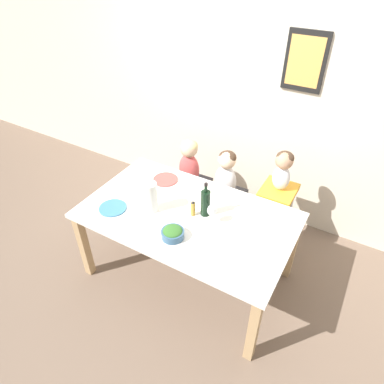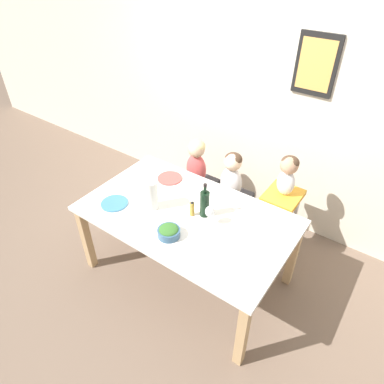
{
  "view_description": "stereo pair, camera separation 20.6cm",
  "coord_description": "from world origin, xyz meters",
  "px_view_note": "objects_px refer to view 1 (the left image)",
  "views": [
    {
      "loc": [
        1.12,
        -1.85,
        2.64
      ],
      "look_at": [
        0.0,
        0.08,
        0.93
      ],
      "focal_mm": 32.0,
      "sensor_mm": 36.0,
      "label": 1
    },
    {
      "loc": [
        1.29,
        -1.73,
        2.64
      ],
      "look_at": [
        0.0,
        0.08,
        0.93
      ],
      "focal_mm": 32.0,
      "sensor_mm": 36.0,
      "label": 2
    }
  ],
  "objects_px": {
    "wine_bottle": "(205,202)",
    "wine_glass_near": "(212,211)",
    "paper_towel_roll": "(150,197)",
    "dinner_plate_back_left": "(165,179)",
    "dinner_plate_front_left": "(113,208)",
    "chair_far_center": "(224,200)",
    "chair_right_highchair": "(276,203)",
    "person_child_center": "(226,172)",
    "chair_far_left": "(189,188)",
    "person_baby_right": "(283,167)",
    "salad_bowl_large": "(173,233)",
    "person_child_left": "(189,161)"
  },
  "relations": [
    {
      "from": "dinner_plate_front_left",
      "to": "wine_bottle",
      "type": "bearing_deg",
      "value": 24.93
    },
    {
      "from": "chair_far_left",
      "to": "chair_right_highchair",
      "type": "height_order",
      "value": "chair_right_highchair"
    },
    {
      "from": "person_child_center",
      "to": "person_baby_right",
      "type": "bearing_deg",
      "value": 0.06
    },
    {
      "from": "person_child_left",
      "to": "wine_bottle",
      "type": "relative_size",
      "value": 1.63
    },
    {
      "from": "chair_far_left",
      "to": "wine_glass_near",
      "type": "distance_m",
      "value": 1.12
    },
    {
      "from": "wine_bottle",
      "to": "salad_bowl_large",
      "type": "bearing_deg",
      "value": -103.56
    },
    {
      "from": "chair_right_highchair",
      "to": "person_child_center",
      "type": "xyz_separation_m",
      "value": [
        -0.55,
        0.0,
        0.17
      ]
    },
    {
      "from": "salad_bowl_large",
      "to": "chair_right_highchair",
      "type": "bearing_deg",
      "value": 64.62
    },
    {
      "from": "chair_right_highchair",
      "to": "person_child_center",
      "type": "distance_m",
      "value": 0.57
    },
    {
      "from": "person_child_left",
      "to": "person_baby_right",
      "type": "bearing_deg",
      "value": 0.03
    },
    {
      "from": "chair_far_center",
      "to": "chair_right_highchair",
      "type": "bearing_deg",
      "value": 0.0
    },
    {
      "from": "chair_far_center",
      "to": "paper_towel_roll",
      "type": "distance_m",
      "value": 1.05
    },
    {
      "from": "person_child_left",
      "to": "paper_towel_roll",
      "type": "distance_m",
      "value": 0.89
    },
    {
      "from": "person_child_left",
      "to": "dinner_plate_front_left",
      "type": "bearing_deg",
      "value": -98.56
    },
    {
      "from": "wine_glass_near",
      "to": "dinner_plate_front_left",
      "type": "xyz_separation_m",
      "value": [
        -0.81,
        -0.27,
        -0.12
      ]
    },
    {
      "from": "chair_right_highchair",
      "to": "person_baby_right",
      "type": "distance_m",
      "value": 0.41
    },
    {
      "from": "wine_glass_near",
      "to": "wine_bottle",
      "type": "bearing_deg",
      "value": 144.84
    },
    {
      "from": "dinner_plate_front_left",
      "to": "person_child_left",
      "type": "bearing_deg",
      "value": 81.44
    },
    {
      "from": "wine_bottle",
      "to": "wine_glass_near",
      "type": "height_order",
      "value": "wine_bottle"
    },
    {
      "from": "chair_far_center",
      "to": "paper_towel_roll",
      "type": "relative_size",
      "value": 1.63
    },
    {
      "from": "person_child_left",
      "to": "person_child_center",
      "type": "relative_size",
      "value": 1.0
    },
    {
      "from": "chair_right_highchair",
      "to": "dinner_plate_front_left",
      "type": "relative_size",
      "value": 3.09
    },
    {
      "from": "person_child_center",
      "to": "wine_glass_near",
      "type": "bearing_deg",
      "value": -73.13
    },
    {
      "from": "chair_far_center",
      "to": "dinner_plate_back_left",
      "type": "bearing_deg",
      "value": -133.7
    },
    {
      "from": "chair_far_left",
      "to": "dinner_plate_back_left",
      "type": "height_order",
      "value": "dinner_plate_back_left"
    },
    {
      "from": "paper_towel_roll",
      "to": "wine_glass_near",
      "type": "distance_m",
      "value": 0.53
    },
    {
      "from": "paper_towel_roll",
      "to": "dinner_plate_back_left",
      "type": "distance_m",
      "value": 0.46
    },
    {
      "from": "chair_far_left",
      "to": "person_child_center",
      "type": "distance_m",
      "value": 0.56
    },
    {
      "from": "person_child_left",
      "to": "paper_towel_roll",
      "type": "xyz_separation_m",
      "value": [
        0.14,
        -0.87,
        0.16
      ]
    },
    {
      "from": "salad_bowl_large",
      "to": "chair_far_left",
      "type": "bearing_deg",
      "value": 114.3
    },
    {
      "from": "chair_far_center",
      "to": "wine_glass_near",
      "type": "relative_size",
      "value": 2.48
    },
    {
      "from": "chair_far_left",
      "to": "wine_bottle",
      "type": "distance_m",
      "value": 1.02
    },
    {
      "from": "chair_far_left",
      "to": "dinner_plate_front_left",
      "type": "relative_size",
      "value": 1.88
    },
    {
      "from": "dinner_plate_back_left",
      "to": "chair_far_center",
      "type": "bearing_deg",
      "value": 46.3
    },
    {
      "from": "wine_glass_near",
      "to": "dinner_plate_front_left",
      "type": "distance_m",
      "value": 0.86
    },
    {
      "from": "chair_right_highchair",
      "to": "dinner_plate_front_left",
      "type": "height_order",
      "value": "dinner_plate_front_left"
    },
    {
      "from": "chair_far_center",
      "to": "paper_towel_roll",
      "type": "bearing_deg",
      "value": -108.39
    },
    {
      "from": "chair_right_highchair",
      "to": "dinner_plate_back_left",
      "type": "height_order",
      "value": "dinner_plate_back_left"
    },
    {
      "from": "wine_glass_near",
      "to": "paper_towel_roll",
      "type": "bearing_deg",
      "value": -168.0
    },
    {
      "from": "person_child_left",
      "to": "dinner_plate_back_left",
      "type": "bearing_deg",
      "value": -89.81
    },
    {
      "from": "chair_right_highchair",
      "to": "wine_glass_near",
      "type": "relative_size",
      "value": 4.08
    },
    {
      "from": "person_child_center",
      "to": "person_baby_right",
      "type": "xyz_separation_m",
      "value": [
        0.55,
        0.0,
        0.24
      ]
    },
    {
      "from": "person_child_center",
      "to": "salad_bowl_large",
      "type": "relative_size",
      "value": 2.9
    },
    {
      "from": "chair_far_left",
      "to": "person_baby_right",
      "type": "bearing_deg",
      "value": 0.13
    },
    {
      "from": "dinner_plate_front_left",
      "to": "dinner_plate_back_left",
      "type": "height_order",
      "value": "same"
    },
    {
      "from": "paper_towel_roll",
      "to": "wine_glass_near",
      "type": "relative_size",
      "value": 1.52
    },
    {
      "from": "chair_right_highchair",
      "to": "person_baby_right",
      "type": "xyz_separation_m",
      "value": [
        0.0,
        0.0,
        0.41
      ]
    },
    {
      "from": "wine_glass_near",
      "to": "dinner_plate_back_left",
      "type": "relative_size",
      "value": 0.76
    },
    {
      "from": "person_child_left",
      "to": "dinner_plate_back_left",
      "type": "xyz_separation_m",
      "value": [
        0.0,
        -0.45,
        0.03
      ]
    },
    {
      "from": "salad_bowl_large",
      "to": "chair_far_center",
      "type": "bearing_deg",
      "value": 92.58
    }
  ]
}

